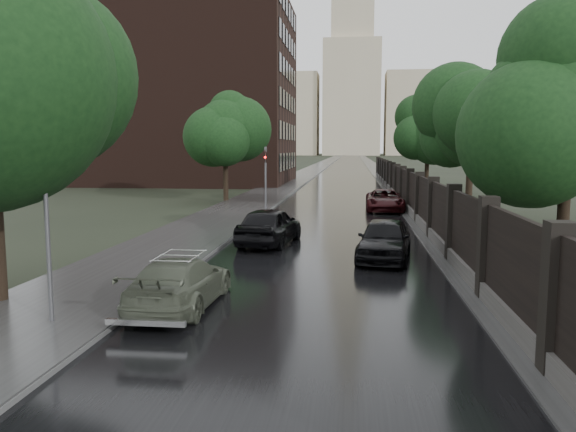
% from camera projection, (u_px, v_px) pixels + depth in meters
% --- Properties ---
extents(ground, '(800.00, 800.00, 0.00)m').
position_uv_depth(ground, '(288.00, 364.00, 10.23)').
color(ground, black).
rests_on(ground, ground).
extents(road, '(8.00, 420.00, 0.02)m').
position_uv_depth(road, '(350.00, 159.00, 197.61)').
color(road, black).
rests_on(road, ground).
extents(sidewalk_left, '(4.00, 420.00, 0.16)m').
position_uv_depth(sidewalk_left, '(333.00, 159.00, 198.28)').
color(sidewalk_left, '#2D2D2D').
rests_on(sidewalk_left, ground).
extents(verge_right, '(3.00, 420.00, 0.08)m').
position_uv_depth(verge_right, '(365.00, 159.00, 196.98)').
color(verge_right, '#2D2D2D').
rests_on(verge_right, ground).
extents(fence_right, '(0.45, 75.72, 2.70)m').
position_uv_depth(fence_right, '(400.00, 188.00, 41.16)').
color(fence_right, '#383533').
rests_on(fence_right, ground).
extents(tree_left_far, '(4.25, 4.25, 7.39)m').
position_uv_depth(tree_left_far, '(225.00, 129.00, 40.10)').
color(tree_left_far, black).
rests_on(tree_left_far, ground).
extents(tree_right_a, '(4.08, 4.08, 7.01)m').
position_uv_depth(tree_right_a, '(569.00, 113.00, 16.67)').
color(tree_right_a, black).
rests_on(tree_right_a, ground).
extents(tree_right_b, '(4.08, 4.08, 7.01)m').
position_uv_depth(tree_right_b, '(471.00, 129.00, 30.48)').
color(tree_right_b, black).
rests_on(tree_right_b, ground).
extents(tree_right_c, '(4.08, 4.08, 7.01)m').
position_uv_depth(tree_right_c, '(428.00, 136.00, 48.23)').
color(tree_right_c, black).
rests_on(tree_right_c, ground).
extents(lamp_post, '(0.25, 0.12, 5.11)m').
position_uv_depth(lamp_post, '(46.00, 207.00, 12.00)').
color(lamp_post, '#59595E').
rests_on(lamp_post, ground).
extents(traffic_light, '(0.16, 0.32, 4.00)m').
position_uv_depth(traffic_light, '(266.00, 173.00, 35.08)').
color(traffic_light, '#59595E').
rests_on(traffic_light, ground).
extents(brick_building, '(24.00, 18.00, 20.00)m').
position_uv_depth(brick_building, '(181.00, 93.00, 62.35)').
color(brick_building, black).
rests_on(brick_building, ground).
extents(stalinist_tower, '(92.00, 30.00, 159.00)m').
position_uv_depth(stalinist_tower, '(352.00, 84.00, 301.47)').
color(stalinist_tower, tan).
rests_on(stalinist_tower, ground).
extents(volga_sedan, '(1.85, 4.36, 1.26)m').
position_uv_depth(volga_sedan, '(180.00, 282.00, 13.82)').
color(volga_sedan, '#4B5241').
rests_on(volga_sedan, ground).
extents(hatchback_left, '(2.46, 4.81, 1.57)m').
position_uv_depth(hatchback_left, '(270.00, 226.00, 22.79)').
color(hatchback_left, black).
rests_on(hatchback_left, ground).
extents(car_right_near, '(2.30, 4.50, 1.47)m').
position_uv_depth(car_right_near, '(384.00, 239.00, 19.69)').
color(car_right_near, black).
rests_on(car_right_near, ground).
extents(car_right_far, '(2.28, 4.92, 1.37)m').
position_uv_depth(car_right_far, '(385.00, 200.00, 34.97)').
color(car_right_far, black).
rests_on(car_right_far, ground).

